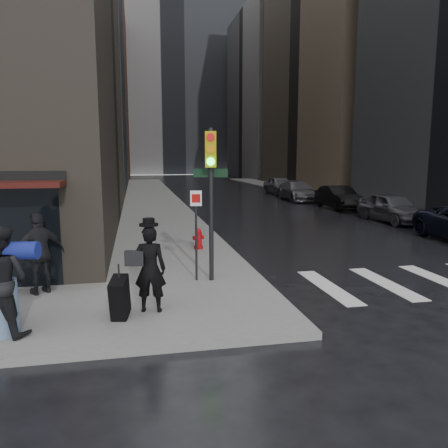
# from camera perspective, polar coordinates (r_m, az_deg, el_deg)

# --- Properties ---
(ground) EXTENTS (140.00, 140.00, 0.00)m
(ground) POSITION_cam_1_polar(r_m,az_deg,el_deg) (9.57, -3.65, -11.13)
(ground) COLOR black
(ground) RESTS_ON ground
(sidewalk_left) EXTENTS (4.00, 50.00, 0.15)m
(sidewalk_left) POSITION_cam_1_polar(r_m,az_deg,el_deg) (36.08, -9.56, 3.61)
(sidewalk_left) COLOR slate
(sidewalk_left) RESTS_ON ground
(sidewalk_right) EXTENTS (3.00, 50.00, 0.15)m
(sidewalk_right) POSITION_cam_1_polar(r_m,az_deg,el_deg) (38.94, 10.76, 3.95)
(sidewalk_right) COLOR slate
(sidewalk_right) RESTS_ON ground
(bldg_left_mid) EXTENTS (22.00, 24.00, 34.00)m
(bldg_left_mid) POSITION_cam_1_polar(r_m,az_deg,el_deg) (50.29, -27.01, 23.75)
(bldg_left_mid) COLOR slate
(bldg_left_mid) RESTS_ON ground
(bldg_left_far) EXTENTS (22.00, 20.00, 26.00)m
(bldg_left_far) POSITION_cam_1_polar(r_m,az_deg,el_deg) (72.55, -21.61, 15.92)
(bldg_left_far) COLOR #5C2C1F
(bldg_left_far) RESTS_ON ground
(bldg_right_mid) EXTENTS (22.00, 22.00, 38.00)m
(bldg_right_mid) POSITION_cam_1_polar(r_m,az_deg,el_deg) (54.01, 21.49, 25.17)
(bldg_right_mid) COLOR #836C51
(bldg_right_mid) RESTS_ON ground
(bldg_right_far) EXTENTS (22.00, 20.00, 25.00)m
(bldg_right_far) POSITION_cam_1_polar(r_m,az_deg,el_deg) (72.82, 10.97, 15.93)
(bldg_right_far) COLOR slate
(bldg_right_far) RESTS_ON ground
(bldg_distant) EXTENTS (40.00, 12.00, 32.00)m
(bldg_distant) POSITION_cam_1_polar(r_m,az_deg,el_deg) (88.14, -6.99, 17.05)
(bldg_distant) COLOR slate
(bldg_distant) RESTS_ON ground
(man_overcoat) EXTENTS (1.16, 0.93, 1.95)m
(man_overcoat) POSITION_cam_1_polar(r_m,az_deg,el_deg) (8.87, -10.44, -6.35)
(man_overcoat) COLOR black
(man_overcoat) RESTS_ON ground
(man_jeans) EXTENTS (1.36, 1.11, 1.96)m
(man_jeans) POSITION_cam_1_polar(r_m,az_deg,el_deg) (8.55, -27.06, -6.59)
(man_jeans) COLOR black
(man_jeans) RESTS_ON ground
(man_greycoat) EXTENTS (1.19, 0.99, 1.90)m
(man_greycoat) POSITION_cam_1_polar(r_m,az_deg,el_deg) (10.76, -22.90, -3.49)
(man_greycoat) COLOR black
(man_greycoat) RESTS_ON ground
(traffic_light) EXTENTS (0.94, 0.52, 3.80)m
(traffic_light) POSITION_cam_1_polar(r_m,az_deg,el_deg) (10.71, -1.89, 5.27)
(traffic_light) COLOR black
(traffic_light) RESTS_ON ground
(fire_hydrant) EXTENTS (0.41, 0.31, 0.70)m
(fire_hydrant) POSITION_cam_1_polar(r_m,az_deg,el_deg) (14.88, -3.37, -2.04)
(fire_hydrant) COLOR #94090C
(fire_hydrant) RESTS_ON ground
(parked_car_1) EXTENTS (1.94, 4.38, 1.47)m
(parked_car_1) POSITION_cam_1_polar(r_m,az_deg,el_deg) (23.45, 21.08, 2.02)
(parked_car_1) COLOR #414146
(parked_car_1) RESTS_ON ground
(parked_car_2) EXTENTS (1.65, 4.42, 1.44)m
(parked_car_2) POSITION_cam_1_polar(r_m,az_deg,el_deg) (28.29, 14.73, 3.36)
(parked_car_2) COLOR black
(parked_car_2) RESTS_ON ground
(parked_car_3) EXTENTS (2.15, 5.00, 1.43)m
(parked_car_3) POSITION_cam_1_polar(r_m,az_deg,el_deg) (33.23, 9.58, 4.29)
(parked_car_3) COLOR #4D4D52
(parked_car_3) RESTS_ON ground
(parked_car_4) EXTENTS (1.92, 4.61, 1.56)m
(parked_car_4) POSITION_cam_1_polar(r_m,az_deg,el_deg) (38.69, 7.25, 5.05)
(parked_car_4) COLOR #505055
(parked_car_4) RESTS_ON ground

